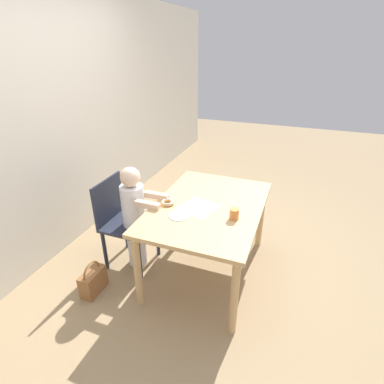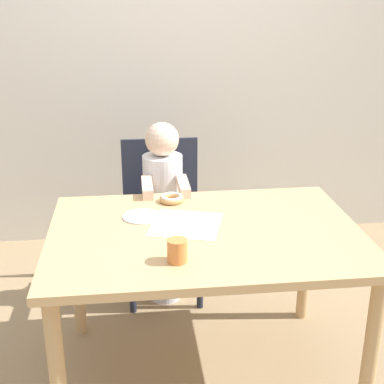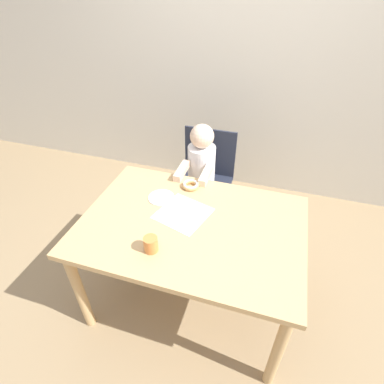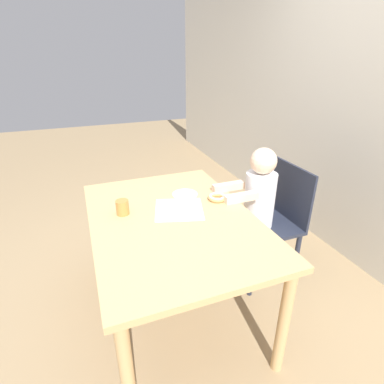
{
  "view_description": "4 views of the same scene",
  "coord_description": "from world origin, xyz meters",
  "px_view_note": "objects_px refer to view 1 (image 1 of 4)",
  "views": [
    {
      "loc": [
        -2.16,
        -0.66,
        1.98
      ],
      "look_at": [
        -0.04,
        0.14,
        0.84
      ],
      "focal_mm": 28.0,
      "sensor_mm": 36.0,
      "label": 1
    },
    {
      "loc": [
        -0.29,
        -1.99,
        1.64
      ],
      "look_at": [
        -0.04,
        0.14,
        0.84
      ],
      "focal_mm": 50.0,
      "sensor_mm": 36.0,
      "label": 2
    },
    {
      "loc": [
        0.38,
        -1.21,
        1.92
      ],
      "look_at": [
        -0.04,
        0.14,
        0.84
      ],
      "focal_mm": 28.0,
      "sensor_mm": 36.0,
      "label": 3
    },
    {
      "loc": [
        1.43,
        -0.43,
        1.58
      ],
      "look_at": [
        -0.04,
        0.14,
        0.84
      ],
      "focal_mm": 28.0,
      "sensor_mm": 36.0,
      "label": 4
    }
  ],
  "objects_px": {
    "donut": "(167,202)",
    "cup": "(234,214)",
    "child_figure": "(135,217)",
    "chair": "(124,221)",
    "handbag": "(93,281)"
  },
  "relations": [
    {
      "from": "child_figure",
      "to": "chair",
      "type": "bearing_deg",
      "value": 90.0
    },
    {
      "from": "chair",
      "to": "child_figure",
      "type": "height_order",
      "value": "child_figure"
    },
    {
      "from": "donut",
      "to": "cup",
      "type": "distance_m",
      "value": 0.59
    },
    {
      "from": "donut",
      "to": "cup",
      "type": "height_order",
      "value": "cup"
    },
    {
      "from": "handbag",
      "to": "chair",
      "type": "bearing_deg",
      "value": -5.68
    },
    {
      "from": "child_figure",
      "to": "donut",
      "type": "relative_size",
      "value": 8.82
    },
    {
      "from": "handbag",
      "to": "cup",
      "type": "height_order",
      "value": "cup"
    },
    {
      "from": "donut",
      "to": "cup",
      "type": "bearing_deg",
      "value": -92.69
    },
    {
      "from": "chair",
      "to": "cup",
      "type": "xyz_separation_m",
      "value": [
        -0.01,
        -1.05,
        0.3
      ]
    },
    {
      "from": "chair",
      "to": "handbag",
      "type": "bearing_deg",
      "value": 174.32
    },
    {
      "from": "child_figure",
      "to": "handbag",
      "type": "relative_size",
      "value": 3.24
    },
    {
      "from": "handbag",
      "to": "cup",
      "type": "bearing_deg",
      "value": -66.89
    },
    {
      "from": "handbag",
      "to": "cup",
      "type": "distance_m",
      "value": 1.36
    },
    {
      "from": "child_figure",
      "to": "cup",
      "type": "xyz_separation_m",
      "value": [
        -0.01,
        -0.92,
        0.23
      ]
    },
    {
      "from": "chair",
      "to": "cup",
      "type": "relative_size",
      "value": 9.91
    }
  ]
}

